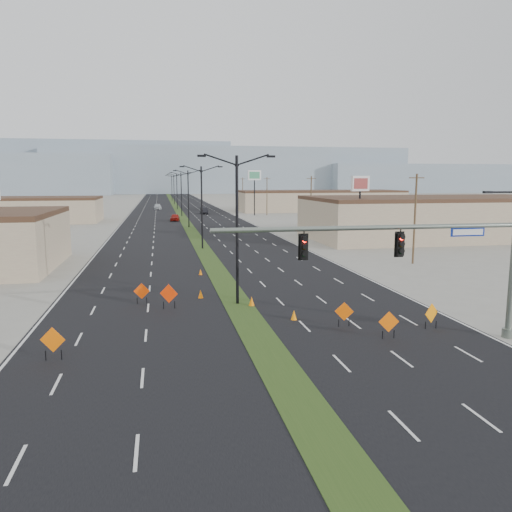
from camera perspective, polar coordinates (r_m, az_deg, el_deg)
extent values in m
plane|color=gray|center=(23.10, 2.58, -12.70)|extent=(600.00, 600.00, 0.00)
cube|color=black|center=(121.29, -8.56, 4.66)|extent=(25.00, 400.00, 0.02)
cube|color=#294418|center=(121.29, -8.56, 4.66)|extent=(2.00, 400.00, 0.04)
cube|color=tan|center=(109.44, -25.27, 4.67)|extent=(30.00, 14.00, 4.50)
cube|color=tan|center=(76.82, 19.71, 3.99)|extent=(36.00, 18.00, 5.50)
cube|color=tan|center=(137.93, 7.30, 6.21)|extent=(44.00, 16.00, 5.00)
cube|color=#8597A5|center=(324.09, -3.00, 9.72)|extent=(220.00, 50.00, 28.00)
cube|color=#8597A5|center=(361.81, 20.03, 8.32)|extent=(160.00, 50.00, 18.00)
cube|color=#8597A5|center=(341.88, -15.36, 9.71)|extent=(140.00, 50.00, 32.00)
cylinder|color=slate|center=(30.42, 26.81, -7.85)|extent=(0.60, 0.60, 0.50)
cylinder|color=slate|center=(25.20, 13.18, 3.18)|extent=(16.00, 0.24, 0.24)
cylinder|color=black|center=(28.75, 26.42, 6.56)|extent=(1.80, 0.10, 0.10)
cube|color=navy|center=(27.74, 23.04, 2.54)|extent=(1.90, 0.04, 0.45)
cube|color=black|center=(24.09, 5.48, 1.02)|extent=(0.50, 0.28, 1.30)
sphere|color=#FF0C05|center=(23.89, 5.60, 1.80)|extent=(0.22, 0.22, 0.22)
cube|color=black|center=(25.94, 16.14, 1.26)|extent=(0.50, 0.28, 1.30)
sphere|color=#FF0C05|center=(25.76, 16.34, 1.99)|extent=(0.22, 0.22, 0.22)
cylinder|color=black|center=(33.46, -2.17, 2.83)|extent=(0.20, 0.20, 10.00)
cube|color=black|center=(33.04, -6.25, 11.31)|extent=(0.55, 0.24, 0.14)
cube|color=black|center=(33.74, 1.72, 11.30)|extent=(0.55, 0.24, 0.14)
cylinder|color=black|center=(61.20, -6.21, 5.47)|extent=(0.20, 0.20, 10.00)
cube|color=black|center=(60.97, -8.48, 10.07)|extent=(0.55, 0.24, 0.14)
cube|color=black|center=(61.36, -4.11, 10.13)|extent=(0.55, 0.24, 0.14)
cylinder|color=black|center=(89.10, -7.73, 6.46)|extent=(0.20, 0.20, 10.00)
cube|color=black|center=(88.95, -9.30, 9.61)|extent=(0.55, 0.24, 0.14)
cube|color=black|center=(89.21, -6.30, 9.67)|extent=(0.55, 0.24, 0.14)
cylinder|color=black|center=(117.05, -8.53, 6.97)|extent=(0.20, 0.20, 10.00)
cube|color=black|center=(116.93, -9.73, 9.37)|extent=(0.55, 0.24, 0.14)
cube|color=black|center=(117.13, -7.45, 9.42)|extent=(0.55, 0.24, 0.14)
cylinder|color=black|center=(145.02, -9.02, 7.28)|extent=(0.20, 0.20, 10.00)
cube|color=black|center=(144.93, -9.99, 9.22)|extent=(0.55, 0.24, 0.14)
cube|color=black|center=(145.09, -8.15, 9.26)|extent=(0.55, 0.24, 0.14)
cylinder|color=black|center=(173.00, -9.35, 7.50)|extent=(0.20, 0.20, 10.00)
cube|color=black|center=(172.92, -10.17, 9.12)|extent=(0.55, 0.24, 0.14)
cube|color=black|center=(173.06, -8.62, 9.15)|extent=(0.55, 0.24, 0.14)
cylinder|color=black|center=(200.99, -9.59, 7.65)|extent=(0.20, 0.20, 10.00)
cube|color=black|center=(200.92, -10.29, 9.04)|extent=(0.55, 0.24, 0.14)
cube|color=black|center=(201.03, -8.97, 9.08)|extent=(0.55, 0.24, 0.14)
cylinder|color=#4C3823|center=(52.44, 17.69, 4.02)|extent=(0.20, 0.20, 9.00)
cube|color=#4C3823|center=(52.30, 17.90, 8.50)|extent=(1.60, 0.10, 0.10)
cylinder|color=#4C3823|center=(84.78, 6.29, 6.03)|extent=(0.20, 0.20, 9.00)
cube|color=#4C3823|center=(84.69, 6.34, 8.80)|extent=(1.60, 0.10, 0.10)
cylinder|color=#4C3823|center=(118.64, 1.26, 6.84)|extent=(0.20, 0.20, 9.00)
cube|color=#4C3823|center=(118.57, 1.27, 8.82)|extent=(1.60, 0.10, 0.10)
cylinder|color=#4C3823|center=(153.01, -1.53, 7.27)|extent=(0.20, 0.20, 9.00)
cube|color=#4C3823|center=(152.96, -1.54, 8.81)|extent=(1.60, 0.10, 0.10)
imported|color=maroon|center=(103.70, -9.25, 4.36)|extent=(2.17, 4.38, 1.43)
imported|color=black|center=(124.05, -5.98, 5.17)|extent=(1.73, 4.81, 1.58)
imported|color=silver|center=(145.01, -11.17, 5.53)|extent=(2.12, 4.99, 1.44)
cube|color=#E55D04|center=(25.54, -22.22, -8.86)|extent=(1.19, 0.33, 1.21)
cylinder|color=black|center=(25.84, -22.90, -10.45)|extent=(0.05, 0.05, 0.50)
cylinder|color=black|center=(25.70, -21.34, -10.46)|extent=(0.05, 0.05, 0.50)
cube|color=#EF4005|center=(34.96, -12.94, -3.93)|extent=(1.09, 0.14, 1.09)
cylinder|color=black|center=(35.12, -13.42, -5.03)|extent=(0.05, 0.05, 0.45)
cylinder|color=black|center=(35.10, -12.38, -5.00)|extent=(0.05, 0.05, 0.45)
cube|color=#F93405|center=(33.25, -9.94, -4.25)|extent=(1.15, 0.55, 1.25)
cylinder|color=black|center=(33.43, -10.53, -5.57)|extent=(0.05, 0.05, 0.52)
cylinder|color=black|center=(33.44, -9.27, -5.54)|extent=(0.05, 0.05, 0.52)
cube|color=#ED5A04|center=(27.70, 14.94, -7.27)|extent=(1.13, 0.14, 1.13)
cylinder|color=black|center=(27.76, 14.26, -8.73)|extent=(0.05, 0.05, 0.47)
cylinder|color=black|center=(28.04, 15.49, -8.60)|extent=(0.05, 0.05, 0.47)
cube|color=#E45404|center=(29.37, 10.05, -6.26)|extent=(1.05, 0.37, 1.09)
cylinder|color=black|center=(29.44, 9.43, -7.58)|extent=(0.05, 0.05, 0.45)
cylinder|color=black|center=(29.66, 10.59, -7.49)|extent=(0.05, 0.05, 0.45)
cube|color=orange|center=(30.17, 19.41, -6.18)|extent=(1.04, 0.50, 1.12)
cylinder|color=black|center=(30.19, 18.81, -7.51)|extent=(0.05, 0.05, 0.47)
cylinder|color=black|center=(30.51, 19.88, -7.40)|extent=(0.05, 0.05, 0.47)
cone|color=orange|center=(30.50, 4.36, -6.74)|extent=(0.47, 0.47, 0.62)
cone|color=orange|center=(36.07, -6.35, -4.34)|extent=(0.40, 0.40, 0.62)
cone|color=orange|center=(33.62, -0.50, -5.20)|extent=(0.53, 0.53, 0.68)
cone|color=orange|center=(44.76, -6.36, -1.83)|extent=(0.40, 0.40, 0.54)
cylinder|color=black|center=(65.90, 11.72, 4.42)|extent=(0.24, 0.24, 7.34)
cube|color=white|center=(65.72, 11.84, 8.11)|extent=(2.84, 1.35, 1.93)
cube|color=maroon|center=(65.54, 11.90, 8.11)|extent=(2.19, 0.86, 1.35)
cylinder|color=black|center=(118.70, -0.18, 6.78)|extent=(0.24, 0.24, 8.73)
cube|color=white|center=(118.63, -0.18, 9.22)|extent=(3.39, 1.40, 2.30)
cube|color=#35855B|center=(118.44, -0.16, 9.22)|extent=(2.64, 0.90, 1.61)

